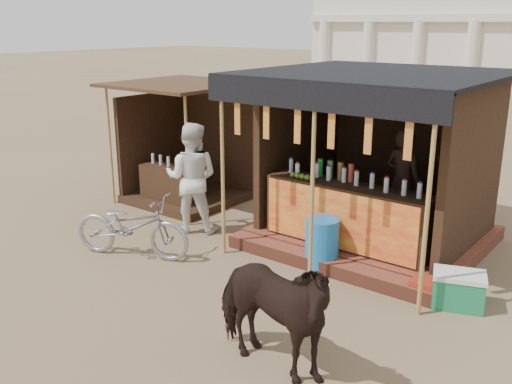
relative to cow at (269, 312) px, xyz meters
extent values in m
plane|color=#846B4C|center=(-1.85, 0.55, -0.69)|extent=(120.00, 120.00, 0.00)
cube|color=brown|center=(-0.85, 4.05, -0.58)|extent=(3.40, 2.80, 0.22)
cube|color=brown|center=(-0.85, 2.50, -0.59)|extent=(3.40, 0.35, 0.20)
cube|color=#362213|center=(-0.85, 3.10, 0.01)|extent=(2.60, 0.55, 0.95)
cube|color=red|center=(-0.85, 2.82, 0.01)|extent=(2.50, 0.02, 0.88)
cube|color=#362213|center=(-0.85, 5.30, 0.78)|extent=(3.00, 0.12, 2.50)
cube|color=#362213|center=(-2.35, 4.05, 0.78)|extent=(0.12, 2.50, 2.50)
cube|color=#362213|center=(0.65, 4.05, 0.78)|extent=(0.12, 2.50, 2.50)
cube|color=black|center=(-0.85, 3.85, 2.06)|extent=(3.60, 3.60, 0.06)
cube|color=black|center=(-0.85, 2.07, 1.88)|extent=(3.60, 0.06, 0.36)
cylinder|color=tan|center=(-2.45, 2.10, 0.69)|extent=(0.06, 0.06, 2.75)
cylinder|color=tan|center=(-0.85, 2.10, 0.69)|extent=(0.06, 0.06, 2.75)
cylinder|color=tan|center=(0.75, 2.10, 0.69)|extent=(0.06, 0.06, 2.75)
cube|color=red|center=(-2.15, 2.10, 1.51)|extent=(0.10, 0.02, 0.55)
cube|color=red|center=(-1.63, 2.10, 1.51)|extent=(0.10, 0.02, 0.55)
cube|color=red|center=(-1.11, 2.10, 1.51)|extent=(0.10, 0.02, 0.55)
cube|color=red|center=(-0.59, 2.10, 1.51)|extent=(0.10, 0.02, 0.55)
cube|color=red|center=(-0.07, 2.10, 1.51)|extent=(0.10, 0.02, 0.55)
cube|color=red|center=(0.45, 2.10, 1.51)|extent=(0.10, 0.02, 0.55)
imported|color=black|center=(-0.46, 4.15, 0.38)|extent=(0.67, 0.49, 1.69)
cube|color=#362213|center=(-4.85, 3.75, -0.61)|extent=(2.00, 2.00, 0.15)
cube|color=#362213|center=(-4.85, 4.70, 0.36)|extent=(1.90, 0.10, 2.10)
cube|color=#362213|center=(-5.80, 3.75, 0.36)|extent=(0.10, 1.90, 2.10)
cube|color=#472D19|center=(-4.85, 3.65, 1.66)|extent=(2.40, 2.40, 0.06)
cylinder|color=tan|center=(-5.90, 2.70, 0.49)|extent=(0.05, 0.05, 2.35)
cylinder|color=tan|center=(-3.80, 2.70, 0.49)|extent=(0.05, 0.05, 2.35)
cube|color=#362213|center=(-4.85, 3.25, -0.29)|extent=(1.20, 0.50, 0.80)
imported|color=black|center=(0.00, 0.00, 0.00)|extent=(1.66, 0.82, 1.37)
imported|color=#9999A1|center=(-3.48, 1.14, -0.19)|extent=(1.98, 1.31, 0.98)
imported|color=white|center=(-3.55, 2.55, 0.26)|extent=(1.15, 1.07, 1.89)
cylinder|color=blue|center=(-0.94, 2.55, -0.30)|extent=(0.59, 0.59, 0.76)
cube|color=maroon|center=(0.66, 2.55, -0.55)|extent=(0.40, 0.38, 0.28)
cube|color=#1C7E4E|center=(1.05, 2.61, -0.49)|extent=(0.73, 0.61, 0.40)
cube|color=white|center=(1.05, 2.61, -0.26)|extent=(0.75, 0.63, 0.06)
cylinder|color=silver|center=(-15.85, 26.95, 1.11)|extent=(0.70, 0.70, 3.60)
cylinder|color=silver|center=(-12.85, 26.95, 1.11)|extent=(0.70, 0.70, 3.60)
cylinder|color=silver|center=(-9.85, 26.95, 1.11)|extent=(0.70, 0.70, 3.60)
cylinder|color=silver|center=(-6.85, 26.95, 1.11)|extent=(0.70, 0.70, 3.60)
camera|label=1|loc=(3.07, -4.15, 2.80)|focal=40.00mm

